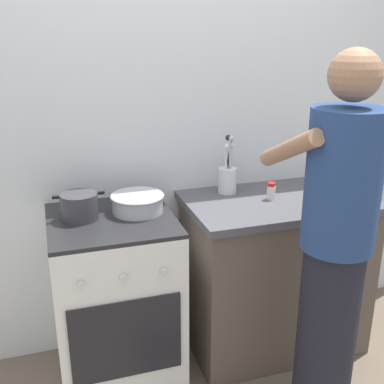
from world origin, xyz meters
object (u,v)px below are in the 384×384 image
at_px(oil_bottle, 319,182).
at_px(person, 334,255).
at_px(pot, 79,206).
at_px(spice_bottle, 271,191).
at_px(utensil_crock, 228,176).
at_px(stove_range, 116,300).
at_px(mixing_bowl, 137,202).

distance_m(oil_bottle, person, 0.58).
height_order(pot, oil_bottle, oil_bottle).
distance_m(pot, person, 1.18).
xyz_separation_m(spice_bottle, person, (-0.00, -0.60, -0.09)).
bearing_deg(utensil_crock, stove_range, -165.13).
bearing_deg(person, pot, 147.26).
distance_m(mixing_bowl, oil_bottle, 0.95).
bearing_deg(spice_bottle, mixing_bowl, 176.88).
relative_size(mixing_bowl, person, 0.16).
height_order(pot, utensil_crock, utensil_crock).
distance_m(stove_range, person, 1.11).
xyz_separation_m(utensil_crock, person, (0.18, -0.78, -0.13)).
bearing_deg(spice_bottle, stove_range, -179.68).
bearing_deg(person, mixing_bowl, 137.79).
height_order(pot, spice_bottle, pot).
distance_m(stove_range, spice_bottle, 0.98).
distance_m(utensil_crock, oil_bottle, 0.49).
distance_m(stove_range, oil_bottle, 1.22).
distance_m(mixing_bowl, person, 0.96).
bearing_deg(utensil_crock, pot, -170.13).
xyz_separation_m(stove_range, utensil_crock, (0.67, 0.18, 0.54)).
distance_m(mixing_bowl, utensil_crock, 0.55).
xyz_separation_m(stove_range, spice_bottle, (0.85, 0.00, 0.50)).
bearing_deg(pot, utensil_crock, 9.87).
bearing_deg(pot, spice_bottle, -1.87).
bearing_deg(oil_bottle, utensil_crock, 147.44).
relative_size(pot, spice_bottle, 2.61).
distance_m(pot, oil_bottle, 1.23).
distance_m(stove_range, pot, 0.53).
distance_m(pot, mixing_bowl, 0.28).
relative_size(utensil_crock, person, 0.19).
relative_size(stove_range, utensil_crock, 2.77).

